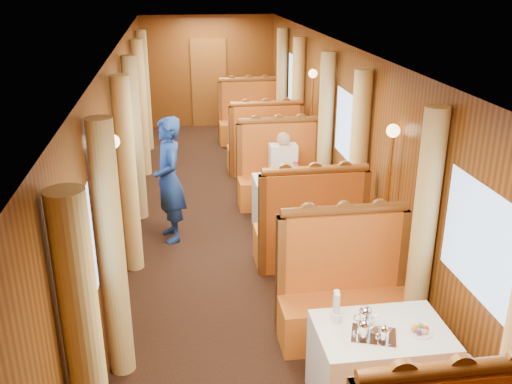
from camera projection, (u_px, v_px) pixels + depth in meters
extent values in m
cube|color=brown|center=(209.00, 83.00, 13.06)|extent=(0.80, 0.04, 2.00)
cube|color=white|center=(379.00, 368.00, 4.65)|extent=(1.05, 0.72, 0.75)
cylinder|color=brown|center=(461.00, 368.00, 3.25)|extent=(1.23, 0.10, 0.10)
cube|color=#B33A13|center=(345.00, 318.00, 5.58)|extent=(1.30, 0.55, 0.45)
cube|color=#B33A13|center=(342.00, 251.00, 5.56)|extent=(1.30, 0.12, 0.80)
cylinder|color=brown|center=(345.00, 210.00, 5.40)|extent=(1.23, 0.10, 0.10)
cube|color=white|center=(293.00, 205.00, 7.88)|extent=(1.05, 0.72, 0.75)
cube|color=#B33A13|center=(308.00, 245.00, 7.06)|extent=(1.30, 0.55, 0.45)
cube|color=#B33A13|center=(314.00, 206.00, 6.63)|extent=(1.30, 0.12, 0.80)
cylinder|color=brown|center=(315.00, 170.00, 6.48)|extent=(1.23, 0.10, 0.10)
cube|color=#B33A13|center=(280.00, 191.00, 8.81)|extent=(1.30, 0.55, 0.45)
cube|color=#B33A13|center=(278.00, 148.00, 8.78)|extent=(1.30, 0.12, 0.80)
cylinder|color=brown|center=(279.00, 120.00, 8.62)|extent=(1.23, 0.10, 0.10)
cube|color=white|center=(257.00, 137.00, 11.11)|extent=(1.05, 0.72, 0.75)
cube|color=#B33A13|center=(264.00, 159.00, 10.29)|extent=(1.30, 0.55, 0.45)
cube|color=#B33A13|center=(266.00, 129.00, 9.86)|extent=(1.30, 0.12, 0.80)
cylinder|color=brown|center=(266.00, 104.00, 9.70)|extent=(1.23, 0.10, 0.10)
cube|color=#B33A13|center=(250.00, 132.00, 12.04)|extent=(1.30, 0.55, 0.45)
cube|color=#B33A13|center=(249.00, 100.00, 12.01)|extent=(1.30, 0.12, 0.80)
cylinder|color=brown|center=(249.00, 79.00, 11.85)|extent=(1.23, 0.10, 0.10)
cube|color=silver|center=(374.00, 336.00, 4.43)|extent=(0.41, 0.36, 0.01)
cylinder|color=white|center=(419.00, 332.00, 4.47)|extent=(0.20, 0.20, 0.01)
cylinder|color=white|center=(336.00, 318.00, 4.59)|extent=(0.08, 0.08, 0.08)
cylinder|color=white|center=(337.00, 304.00, 4.54)|extent=(0.05, 0.05, 0.18)
cylinder|color=white|center=(335.00, 315.00, 4.63)|extent=(0.08, 0.08, 0.08)
cylinder|color=white|center=(336.00, 301.00, 4.59)|extent=(0.05, 0.05, 0.18)
cylinder|color=silver|center=(295.00, 174.00, 7.76)|extent=(0.06, 0.06, 0.14)
cylinder|color=silver|center=(257.00, 114.00, 10.97)|extent=(0.06, 0.06, 0.14)
cylinder|color=#D6B86E|center=(88.00, 375.00, 3.36)|extent=(0.22, 0.22, 2.35)
cylinder|color=#D6B86E|center=(112.00, 254.00, 4.80)|extent=(0.22, 0.22, 2.35)
cylinder|color=#D6B86E|center=(423.00, 234.00, 5.17)|extent=(0.22, 0.22, 2.35)
cylinder|color=#D6B86E|center=(127.00, 177.00, 6.59)|extent=(0.22, 0.22, 2.35)
cylinder|color=#D6B86E|center=(135.00, 140.00, 8.03)|extent=(0.22, 0.22, 2.35)
cylinder|color=#D6B86E|center=(358.00, 166.00, 6.96)|extent=(0.22, 0.22, 2.35)
cylinder|color=#D6B86E|center=(325.00, 133.00, 8.39)|extent=(0.22, 0.22, 2.35)
cylinder|color=#D6B86E|center=(141.00, 109.00, 9.82)|extent=(0.22, 0.22, 2.35)
cylinder|color=#D6B86E|center=(145.00, 91.00, 11.26)|extent=(0.22, 0.22, 2.35)
cylinder|color=#D6B86E|center=(298.00, 104.00, 10.18)|extent=(0.22, 0.22, 2.35)
cylinder|color=#D6B86E|center=(282.00, 88.00, 11.62)|extent=(0.22, 0.22, 2.35)
cylinder|color=#BF8C3F|center=(121.00, 232.00, 5.78)|extent=(0.04, 0.04, 1.85)
sphere|color=#FFD18C|center=(113.00, 142.00, 5.44)|extent=(0.14, 0.14, 0.14)
cylinder|color=#BF8C3F|center=(385.00, 217.00, 6.15)|extent=(0.04, 0.04, 1.85)
sphere|color=#FFD18C|center=(393.00, 131.00, 5.81)|extent=(0.14, 0.14, 0.14)
cylinder|color=#BF8C3F|center=(138.00, 138.00, 9.01)|extent=(0.04, 0.04, 1.85)
sphere|color=#FFD18C|center=(133.00, 78.00, 8.67)|extent=(0.14, 0.14, 0.14)
cylinder|color=#BF8C3F|center=(311.00, 132.00, 9.38)|extent=(0.04, 0.04, 1.85)
sphere|color=#FFD18C|center=(313.00, 74.00, 9.04)|extent=(0.14, 0.14, 0.14)
imported|color=navy|center=(169.00, 180.00, 7.47)|extent=(0.52, 0.68, 1.68)
cube|color=beige|center=(283.00, 162.00, 8.45)|extent=(0.40, 0.24, 0.55)
sphere|color=tan|center=(283.00, 139.00, 8.32)|extent=(0.20, 0.20, 0.20)
cube|color=beige|center=(285.00, 181.00, 8.37)|extent=(0.36, 0.30, 0.14)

